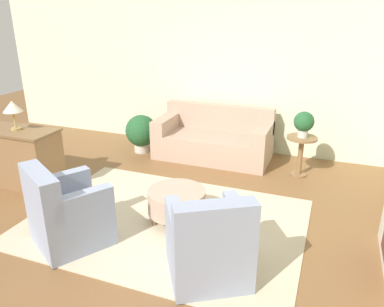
{
  "coord_description": "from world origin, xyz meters",
  "views": [
    {
      "loc": [
        1.78,
        -3.71,
        2.5
      ],
      "look_at": [
        0.15,
        0.55,
        0.75
      ],
      "focal_mm": 35.0,
      "sensor_mm": 36.0,
      "label": 1
    }
  ],
  "objects": [
    {
      "name": "wall_back",
      "position": [
        0.0,
        3.0,
        1.4
      ],
      "size": [
        9.87,
        0.12,
        2.8
      ],
      "color": "beige",
      "rests_on": "ground_plane"
    },
    {
      "name": "armchair_right",
      "position": [
        0.84,
        -0.8,
        0.38
      ],
      "size": [
        1.03,
        1.03,
        0.94
      ],
      "color": "#8E99B2",
      "rests_on": "rug"
    },
    {
      "name": "potted_plant_floor",
      "position": [
        -1.47,
        2.15,
        0.39
      ],
      "size": [
        0.58,
        0.58,
        0.7
      ],
      "color": "beige",
      "rests_on": "ground_plane"
    },
    {
      "name": "table_lamp",
      "position": [
        -2.5,
        0.27,
        1.19
      ],
      "size": [
        0.28,
        0.28,
        0.43
      ],
      "color": "tan",
      "rests_on": "dresser"
    },
    {
      "name": "potted_plant_on_side_table",
      "position": [
        1.41,
        2.08,
        0.88
      ],
      "size": [
        0.31,
        0.31,
        0.4
      ],
      "color": "beige",
      "rests_on": "side_table"
    },
    {
      "name": "couch",
      "position": [
        -0.13,
        2.37,
        0.32
      ],
      "size": [
        2.02,
        0.95,
        0.9
      ],
      "color": "tan",
      "rests_on": "ground_plane"
    },
    {
      "name": "dresser",
      "position": [
        -2.5,
        0.27,
        0.45
      ],
      "size": [
        1.19,
        0.6,
        0.86
      ],
      "color": "olive",
      "rests_on": "ground_plane"
    },
    {
      "name": "side_table",
      "position": [
        1.41,
        2.08,
        0.44
      ],
      "size": [
        0.47,
        0.47,
        0.65
      ],
      "color": "olive",
      "rests_on": "ground_plane"
    },
    {
      "name": "ground_plane",
      "position": [
        0.0,
        0.0,
        0.0
      ],
      "size": [
        16.0,
        16.0,
        0.0
      ],
      "primitive_type": "plane",
      "color": "brown"
    },
    {
      "name": "armchair_left",
      "position": [
        -0.84,
        -0.8,
        0.38
      ],
      "size": [
        1.03,
        1.03,
        0.94
      ],
      "color": "#8E99B2",
      "rests_on": "rug"
    },
    {
      "name": "rug",
      "position": [
        0.0,
        0.0,
        0.01
      ],
      "size": [
        3.39,
        2.45,
        0.01
      ],
      "color": "beige",
      "rests_on": "ground_plane"
    },
    {
      "name": "ottoman_table",
      "position": [
        0.12,
        0.09,
        0.27
      ],
      "size": [
        0.72,
        0.72,
        0.41
      ],
      "color": "tan",
      "rests_on": "rug"
    }
  ]
}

